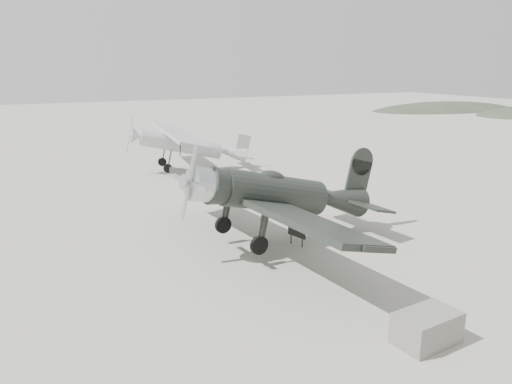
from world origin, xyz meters
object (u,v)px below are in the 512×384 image
highwing_monoplane (186,141)px  sign_board (297,226)px  lowwing_monoplane (281,195)px  equipment_block (427,328)px

highwing_monoplane → sign_board: (-0.58, -15.24, -1.21)m
lowwing_monoplane → sign_board: lowwing_monoplane is taller
lowwing_monoplane → sign_board: 1.39m
equipment_block → sign_board: (0.61, 7.51, 0.38)m
highwing_monoplane → lowwing_monoplane: bearing=-87.8°
equipment_block → sign_board: bearing=85.4°
lowwing_monoplane → equipment_block: size_ratio=7.31×
lowwing_monoplane → highwing_monoplane: bearing=79.9°
lowwing_monoplane → highwing_monoplane: (1.10, 14.91, -0.04)m
highwing_monoplane → equipment_block: size_ratio=6.89×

